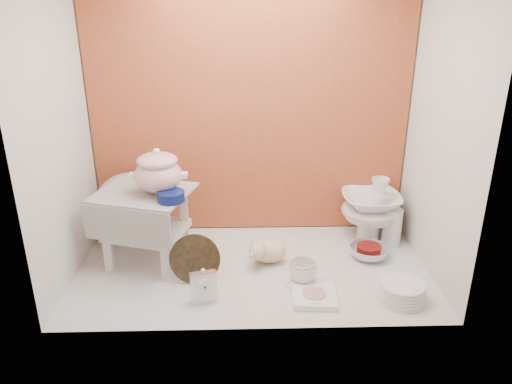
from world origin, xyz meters
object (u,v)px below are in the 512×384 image
at_px(gold_rim_teacup, 303,271).
at_px(crystal_bowl, 369,252).
at_px(soup_tureen, 158,171).
at_px(porcelain_tower, 370,208).
at_px(step_stool, 147,227).
at_px(floral_platter, 130,208).
at_px(blue_white_vase, 137,218).
at_px(dinner_plate_stack, 402,291).
at_px(plush_pig, 269,251).
at_px(mantel_clock, 204,285).

relative_size(gold_rim_teacup, crystal_bowl, 0.65).
distance_m(soup_tureen, porcelain_tower, 1.22).
height_order(step_stool, crystal_bowl, step_stool).
height_order(floral_platter, gold_rim_teacup, floral_platter).
bearing_deg(blue_white_vase, step_stool, -68.22).
bearing_deg(dinner_plate_stack, plush_pig, 148.85).
bearing_deg(dinner_plate_stack, crystal_bowl, 98.25).
xyz_separation_m(soup_tureen, mantel_clock, (0.23, -0.36, -0.43)).
relative_size(floral_platter, crystal_bowl, 1.92).
bearing_deg(mantel_clock, step_stool, 114.02).
bearing_deg(dinner_plate_stack, blue_white_vase, 153.49).
relative_size(mantel_clock, crystal_bowl, 0.83).
distance_m(mantel_clock, plush_pig, 0.47).
xyz_separation_m(step_stool, dinner_plate_stack, (1.24, -0.39, -0.16)).
bearing_deg(crystal_bowl, dinner_plate_stack, -81.75).
distance_m(blue_white_vase, porcelain_tower, 1.35).
distance_m(soup_tureen, plush_pig, 0.71).
bearing_deg(floral_platter, step_stool, -62.05).
distance_m(floral_platter, mantel_clock, 0.80).
height_order(mantel_clock, plush_pig, mantel_clock).
xyz_separation_m(floral_platter, plush_pig, (0.78, -0.29, -0.13)).
height_order(blue_white_vase, dinner_plate_stack, blue_white_vase).
xyz_separation_m(soup_tureen, gold_rim_teacup, (0.71, -0.22, -0.45)).
distance_m(soup_tureen, blue_white_vase, 0.53).
height_order(soup_tureen, porcelain_tower, soup_tureen).
height_order(mantel_clock, crystal_bowl, mantel_clock).
distance_m(floral_platter, dinner_plate_stack, 1.53).
xyz_separation_m(floral_platter, blue_white_vase, (0.03, 0.02, -0.07)).
bearing_deg(dinner_plate_stack, gold_rim_teacup, 160.83).
xyz_separation_m(mantel_clock, dinner_plate_stack, (0.92, -0.01, -0.04)).
xyz_separation_m(step_stool, plush_pig, (0.64, -0.03, -0.13)).
height_order(blue_white_vase, porcelain_tower, porcelain_tower).
bearing_deg(step_stool, mantel_clock, -33.74).
xyz_separation_m(blue_white_vase, gold_rim_teacup, (0.91, -0.52, -0.06)).
bearing_deg(porcelain_tower, plush_pig, -156.02).
height_order(soup_tureen, crystal_bowl, soup_tureen).
relative_size(mantel_clock, gold_rim_teacup, 1.28).
height_order(crystal_bowl, porcelain_tower, porcelain_tower).
xyz_separation_m(blue_white_vase, crystal_bowl, (1.29, -0.28, -0.09)).
bearing_deg(dinner_plate_stack, step_stool, 162.41).
xyz_separation_m(step_stool, gold_rim_teacup, (0.79, -0.24, -0.13)).
height_order(floral_platter, porcelain_tower, floral_platter).
bearing_deg(gold_rim_teacup, dinner_plate_stack, -19.17).
bearing_deg(gold_rim_teacup, plush_pig, 126.84).
distance_m(step_stool, dinner_plate_stack, 1.31).
bearing_deg(mantel_clock, gold_rim_teacup, 1.03).
bearing_deg(plush_pig, porcelain_tower, 1.81).
bearing_deg(plush_pig, gold_rim_teacup, -75.34).
distance_m(step_stool, crystal_bowl, 1.19).
xyz_separation_m(soup_tureen, floral_platter, (-0.23, 0.28, -0.32)).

